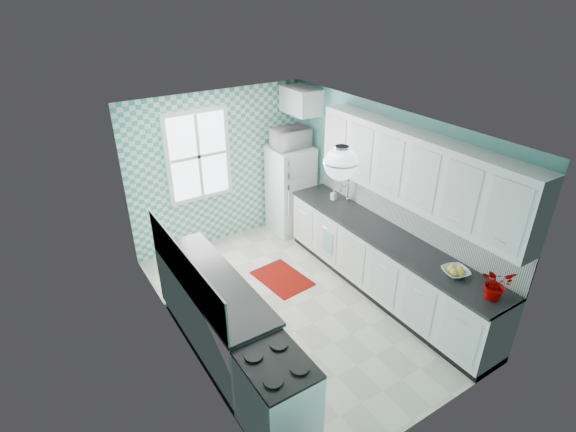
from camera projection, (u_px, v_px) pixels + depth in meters
floor at (295, 306)px, 6.13m from camera, size 3.00×4.40×0.02m
ceiling at (296, 125)px, 4.95m from camera, size 3.00×4.40×0.02m
wall_back at (219, 169)px, 7.19m from camera, size 3.00×0.02×2.50m
wall_front at (436, 329)px, 3.90m from camera, size 3.00×0.02×2.50m
wall_left at (179, 262)px, 4.82m from camera, size 0.02×4.40×2.50m
wall_right at (386, 197)px, 6.26m from camera, size 0.02×4.40×2.50m
accent_wall at (220, 169)px, 7.17m from camera, size 3.00×0.01×2.50m
window at (198, 156)px, 6.84m from camera, size 1.04×0.05×1.44m
backsplash_right at (405, 212)px, 5.98m from camera, size 0.02×3.60×0.51m
backsplash_left at (184, 269)px, 4.80m from camera, size 0.02×2.15×0.51m
upper_cabinets_right at (415, 169)px, 5.43m from camera, size 0.33×3.20×0.90m
upper_cabinet_fridge at (301, 100)px, 7.06m from camera, size 0.40×0.74×0.40m
ceiling_light at (341, 163)px, 4.45m from camera, size 0.34×0.34×0.35m
base_cabinets_right at (383, 265)px, 6.19m from camera, size 0.60×3.60×0.90m
countertop_right at (386, 236)px, 5.96m from camera, size 0.63×3.60×0.04m
base_cabinets_left at (214, 313)px, 5.29m from camera, size 0.60×2.15×0.90m
countertop_left at (212, 281)px, 5.07m from camera, size 0.63×2.15×0.04m
fridge at (291, 190)px, 7.66m from camera, size 0.66×0.66×1.51m
stove at (277, 397)px, 4.22m from camera, size 0.59×0.73×0.88m
sink at (338, 205)px, 6.76m from camera, size 0.54×0.45×0.53m
rug at (282, 278)px, 6.66m from camera, size 0.68×0.91×0.01m
dish_towel at (328, 242)px, 6.67m from camera, size 0.07×0.23×0.35m
fruit_bowl at (456, 272)px, 5.12m from camera, size 0.36×0.36×0.07m
potted_plant at (496, 284)px, 4.70m from camera, size 0.38×0.35×0.35m
soap_bottle at (334, 195)px, 6.86m from camera, size 0.09×0.09×0.16m
microwave at (291, 138)px, 7.23m from camera, size 0.60×0.41×0.32m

